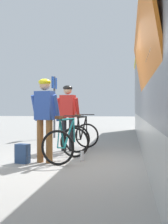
% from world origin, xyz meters
% --- Properties ---
extents(ground_plane, '(80.00, 80.00, 0.00)m').
position_xyz_m(ground_plane, '(0.00, 0.00, 0.00)').
color(ground_plane, '#A09E99').
extents(cyclist_near_in_blue, '(0.66, 0.40, 1.76)m').
position_xyz_m(cyclist_near_in_blue, '(-0.55, 0.05, 1.05)').
color(cyclist_near_in_blue, '#935B2D').
rests_on(cyclist_near_in_blue, ground).
extents(cyclist_far_in_red, '(0.65, 0.38, 1.76)m').
position_xyz_m(cyclist_far_in_red, '(-0.43, 1.82, 1.05)').
color(cyclist_far_in_red, '#232328').
rests_on(cyclist_far_in_red, ground).
extents(bicycle_near_teal, '(0.87, 1.17, 0.99)m').
position_xyz_m(bicycle_near_teal, '(-0.13, 0.27, 0.40)').
color(bicycle_near_teal, black).
rests_on(bicycle_near_teal, ground).
extents(bicycle_far_black, '(0.83, 1.14, 0.99)m').
position_xyz_m(bicycle_far_black, '(-0.08, 2.03, 0.40)').
color(bicycle_far_black, black).
rests_on(bicycle_far_black, ground).
extents(backpack_on_platform, '(0.32, 0.24, 0.40)m').
position_xyz_m(backpack_on_platform, '(-0.99, -0.10, 0.20)').
color(backpack_on_platform, navy).
rests_on(backpack_on_platform, ground).
extents(water_bottle_near_the_bikes, '(0.07, 0.07, 0.22)m').
position_xyz_m(water_bottle_near_the_bikes, '(0.20, 0.32, 0.11)').
color(water_bottle_near_the_bikes, silver).
rests_on(water_bottle_near_the_bikes, ground).
extents(platform_sign_post, '(0.08, 0.70, 2.40)m').
position_xyz_m(platform_sign_post, '(-1.70, 5.33, 1.62)').
color(platform_sign_post, '#595B60').
rests_on(platform_sign_post, ground).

